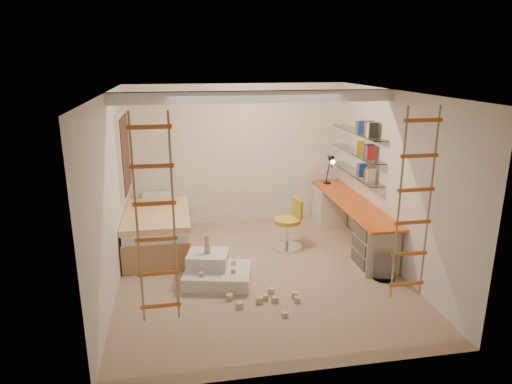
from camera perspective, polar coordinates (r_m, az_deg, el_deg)
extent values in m
plane|color=tan|center=(6.81, 0.45, -10.03)|extent=(4.50, 4.50, 0.00)
cube|color=white|center=(6.42, 0.00, 11.82)|extent=(4.00, 0.18, 0.16)
cube|color=white|center=(7.69, -16.28, 4.63)|extent=(0.06, 1.15, 1.35)
cube|color=#4C2D1E|center=(7.69, -15.98, 4.65)|extent=(0.02, 1.00, 1.20)
cylinder|color=white|center=(6.81, 15.80, -8.94)|extent=(0.31, 0.31, 0.38)
cube|color=#E85A1B|center=(7.74, 11.94, -1.26)|extent=(0.55, 2.80, 0.04)
cube|color=beige|center=(8.83, 9.19, -1.46)|extent=(0.52, 0.55, 0.71)
cube|color=beige|center=(7.01, 14.77, -6.62)|extent=(0.52, 0.55, 0.71)
cube|color=#4C4742|center=(6.81, 12.85, -4.86)|extent=(0.02, 0.50, 0.18)
cube|color=#4C4742|center=(6.89, 12.73, -6.57)|extent=(0.02, 0.50, 0.18)
cube|color=#4C4742|center=(6.98, 12.62, -8.23)|extent=(0.02, 0.50, 0.18)
cube|color=white|center=(7.95, 12.33, 2.33)|extent=(0.25, 1.80, 0.01)
cube|color=white|center=(7.88, 12.48, 4.80)|extent=(0.25, 1.80, 0.01)
cube|color=white|center=(7.82, 12.64, 7.31)|extent=(0.25, 1.80, 0.01)
cube|color=#AD7F51|center=(7.76, -12.09, -5.18)|extent=(1.00, 2.00, 0.45)
cube|color=white|center=(7.66, -12.22, -3.20)|extent=(0.95, 1.95, 0.12)
cube|color=#FFA135|center=(7.49, -12.30, -2.79)|extent=(1.02, 1.60, 0.10)
cube|color=white|center=(8.39, -12.10, -0.62)|extent=(0.55, 0.35, 0.12)
cylinder|color=black|center=(8.75, 8.89, 1.15)|extent=(0.14, 0.14, 0.02)
cylinder|color=black|center=(8.70, 8.94, 2.35)|extent=(0.02, 0.15, 0.36)
cylinder|color=black|center=(8.55, 9.23, 3.82)|extent=(0.02, 0.27, 0.20)
cone|color=black|center=(8.43, 9.51, 3.97)|extent=(0.12, 0.14, 0.15)
cylinder|color=#FFEABF|center=(8.40, 9.59, 3.71)|extent=(0.08, 0.04, 0.08)
cylinder|color=gold|center=(7.45, 3.92, -3.59)|extent=(0.51, 0.51, 0.06)
cube|color=#B39122|center=(7.45, 5.20, -1.99)|extent=(0.10, 0.34, 0.31)
cylinder|color=silver|center=(7.53, 3.88, -5.16)|extent=(0.06, 0.06, 0.44)
cylinder|color=silver|center=(7.62, 3.85, -6.88)|extent=(0.58, 0.58, 0.05)
cube|color=silver|center=(6.51, -4.79, -10.41)|extent=(1.04, 0.89, 0.20)
cube|color=silver|center=(6.54, -6.05, -8.38)|extent=(0.64, 0.57, 0.20)
cube|color=#CCB284|center=(6.48, -6.09, -7.25)|extent=(0.10, 0.10, 0.08)
cube|color=#CCB284|center=(6.45, -6.11, -6.64)|extent=(0.08, 0.08, 0.07)
cube|color=#CCB284|center=(6.41, -6.13, -5.86)|extent=(0.07, 0.07, 0.12)
cube|color=#CCB284|center=(6.34, -2.87, -9.82)|extent=(0.06, 0.06, 0.06)
cube|color=#CCB284|center=(6.59, -2.82, -8.79)|extent=(0.06, 0.06, 0.06)
cube|color=#CCB284|center=(6.28, -6.88, -10.19)|extent=(0.06, 0.06, 0.06)
cube|color=#CCB284|center=(5.76, 3.60, -15.01)|extent=(0.07, 0.07, 0.07)
cube|color=#CCB284|center=(6.05, 2.36, -13.29)|extent=(0.07, 0.07, 0.07)
cube|color=#CCB284|center=(6.25, 1.91, -12.25)|extent=(0.07, 0.07, 0.07)
cube|color=#CCB284|center=(6.04, 0.43, -13.38)|extent=(0.07, 0.07, 0.07)
cube|color=#CCB284|center=(6.18, 4.85, -12.68)|extent=(0.07, 0.07, 0.07)
cube|color=#CCB284|center=(6.11, -3.34, -13.02)|extent=(0.07, 0.07, 0.07)
cube|color=#CCB284|center=(6.08, 5.19, -13.24)|extent=(0.07, 0.07, 0.07)
cube|color=#CCB284|center=(5.93, -2.07, -13.98)|extent=(0.07, 0.07, 0.07)
cube|color=#CCB284|center=(6.11, 1.15, -12.98)|extent=(0.07, 0.07, 0.07)
cube|color=white|center=(7.93, 12.38, 3.14)|extent=(0.14, 0.52, 0.22)
cube|color=orange|center=(7.86, 12.54, 5.62)|extent=(0.14, 0.46, 0.22)
cube|color=#1E722D|center=(7.80, 12.69, 8.15)|extent=(0.14, 0.70, 0.22)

